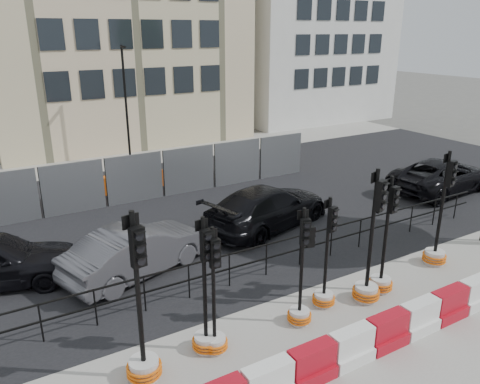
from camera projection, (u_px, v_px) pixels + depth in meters
ground at (291, 295)px, 12.44m from camera, size 120.00×120.00×0.00m
sidewalk_near at (374, 359)px, 9.99m from camera, size 40.00×6.00×0.02m
road at (183, 211)px, 18.13m from camera, size 40.00×14.00×0.03m
sidewalk_far at (116, 160)px, 25.46m from camera, size 40.00×4.00×0.02m
building_white at (303, 12)px, 35.89m from camera, size 12.00×9.06×16.00m
kerb_railing at (266, 254)px, 13.19m from camera, size 18.00×0.04×1.00m
heras_fencing at (156, 177)px, 20.19m from camera, size 14.33×1.72×2.00m
lamp_post_far at (126, 102)px, 23.82m from camera, size 0.12×0.56×6.00m
barrier_row at (369, 340)px, 10.04m from camera, size 12.55×0.50×0.80m
traffic_signal_a at (143, 347)px, 9.20m from camera, size 0.72×0.72×3.63m
traffic_signal_b at (206, 321)px, 10.04m from camera, size 0.62×0.62×3.16m
traffic_signal_c at (215, 327)px, 10.06m from camera, size 0.58×0.58×2.95m
traffic_signal_d at (301, 297)px, 11.01m from camera, size 0.58×0.58×2.96m
traffic_signal_e at (325, 284)px, 11.76m from camera, size 0.58×0.58×2.94m
traffic_signal_f at (369, 271)px, 11.91m from camera, size 0.70×0.70×3.57m
traffic_signal_g at (382, 269)px, 12.41m from camera, size 0.64×0.64×3.24m
traffic_signal_h at (437, 242)px, 13.86m from camera, size 0.69×0.69×3.50m
car_b at (137, 250)px, 13.33m from camera, size 4.18×5.31×1.44m
car_c at (268, 207)px, 16.53m from camera, size 4.77×6.25×1.50m
car_d at (443, 176)px, 20.21m from camera, size 3.09×5.51×1.44m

